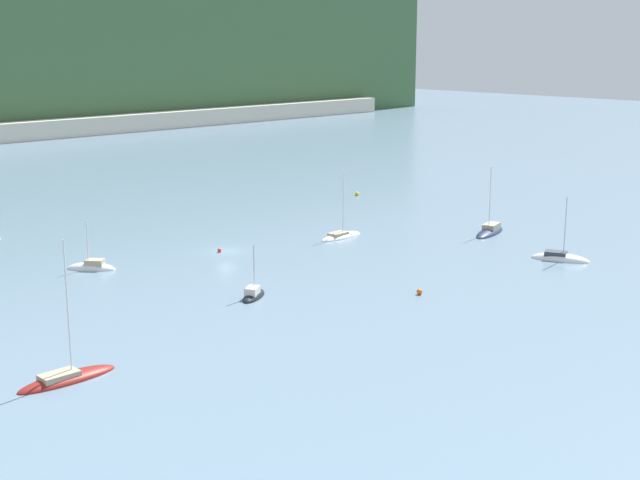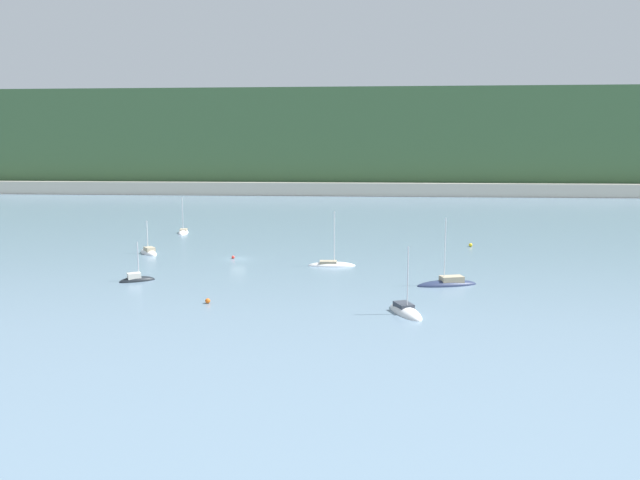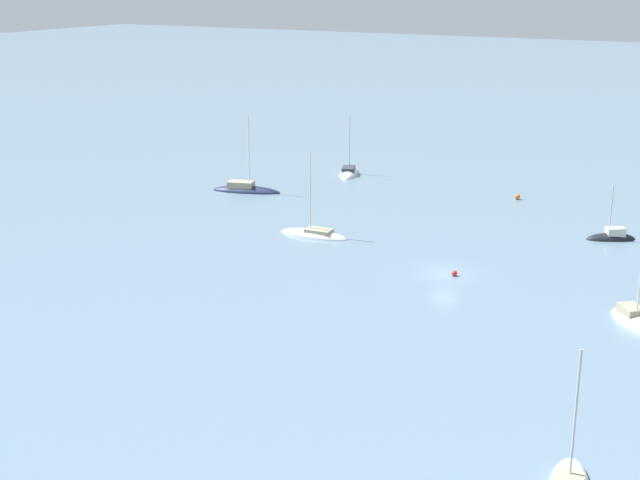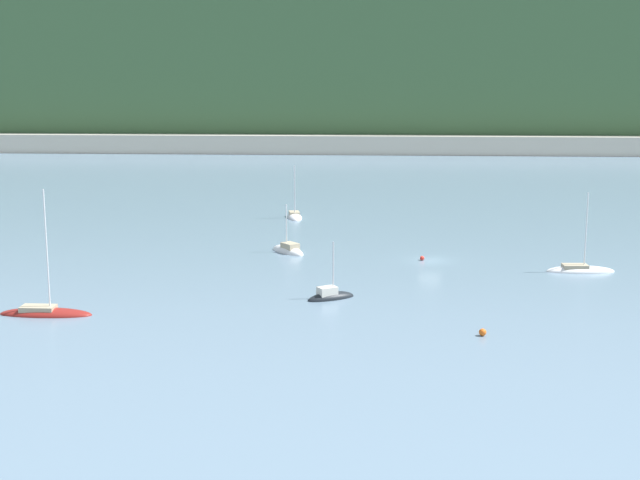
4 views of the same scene
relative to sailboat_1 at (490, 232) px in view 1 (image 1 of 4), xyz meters
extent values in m
plane|color=slate|center=(-34.01, 17.80, -0.13)|extent=(600.00, 600.00, 0.00)
ellipsoid|color=#232D4C|center=(-0.09, -0.03, -0.13)|extent=(9.24, 4.91, 1.47)
cube|color=tan|center=(0.60, 0.17, 0.71)|extent=(3.57, 2.60, 0.89)
cylinder|color=silver|center=(-0.51, -0.15, 4.89)|extent=(0.14, 0.14, 9.24)
ellipsoid|color=maroon|center=(-71.44, -8.46, -0.13)|extent=(8.81, 2.50, 1.27)
cube|color=tan|center=(-72.14, -8.47, 0.46)|extent=(3.17, 1.74, 0.49)
cylinder|color=silver|center=(-71.00, -8.46, 5.97)|extent=(0.14, 0.14, 11.51)
ellipsoid|color=white|center=(-17.27, 13.00, -0.13)|extent=(7.88, 2.83, 1.32)
cube|color=tan|center=(-17.89, 12.96, 0.45)|extent=(2.88, 1.83, 0.46)
cylinder|color=silver|center=(-16.88, 13.02, 4.56)|extent=(0.14, 0.14, 8.67)
ellipsoid|color=black|center=(-45.04, -0.91, -0.13)|extent=(5.34, 4.19, 1.39)
cube|color=silver|center=(-45.39, -1.13, 0.69)|extent=(2.24, 2.03, 0.88)
cylinder|color=silver|center=(-44.82, -0.78, 2.94)|extent=(0.14, 0.14, 5.38)
ellipsoid|color=white|center=(-6.76, -15.47, -0.13)|extent=(4.97, 7.67, 1.80)
cube|color=#333842|center=(-6.98, -14.93, 0.67)|extent=(2.55, 3.07, 0.61)
cylinder|color=silver|center=(-6.62, -15.81, 4.16)|extent=(0.14, 0.14, 7.60)
ellipsoid|color=white|center=(-51.54, 21.90, -0.13)|extent=(5.51, 6.02, 1.72)
cube|color=tan|center=(-51.23, 21.53, 0.73)|extent=(2.55, 2.64, 0.78)
cylinder|color=silver|center=(-51.73, 22.13, 3.11)|extent=(0.14, 0.14, 5.54)
sphere|color=red|center=(-34.94, 17.99, 0.13)|extent=(0.54, 0.54, 0.54)
sphere|color=yellow|center=(8.59, 34.38, 0.22)|extent=(0.72, 0.72, 0.72)
sphere|color=orange|center=(-31.38, -12.83, 0.19)|extent=(0.65, 0.65, 0.65)
camera|label=1|loc=(-104.59, -72.25, 27.57)|focal=50.00mm
camera|label=2|loc=(-11.15, -87.80, 19.70)|focal=35.00mm
camera|label=3|loc=(-61.75, 91.53, 26.67)|focal=50.00mm
camera|label=4|loc=(-40.96, -87.35, 22.42)|focal=50.00mm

